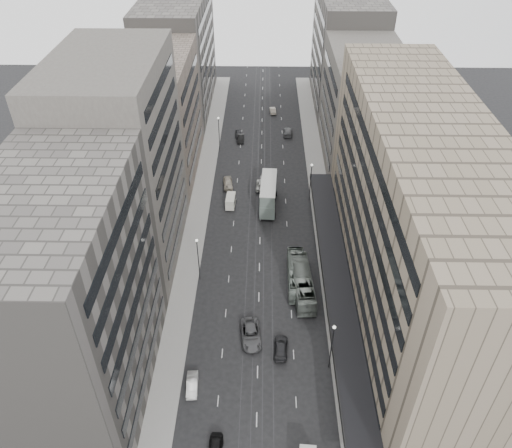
# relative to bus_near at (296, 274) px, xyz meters

# --- Properties ---
(ground) EXTENTS (220.00, 220.00, 0.00)m
(ground) POSITION_rel_bus_near_xyz_m (-5.97, -11.62, -1.57)
(ground) COLOR black
(ground) RESTS_ON ground
(sidewalk_right) EXTENTS (4.00, 125.00, 0.15)m
(sidewalk_right) POSITION_rel_bus_near_xyz_m (6.03, 25.88, -1.49)
(sidewalk_right) COLOR gray
(sidewalk_right) RESTS_ON ground
(sidewalk_left) EXTENTS (4.00, 125.00, 0.15)m
(sidewalk_left) POSITION_rel_bus_near_xyz_m (-17.97, 25.88, -1.49)
(sidewalk_left) COLOR gray
(sidewalk_left) RESTS_ON ground
(department_store) EXTENTS (19.20, 60.00, 30.00)m
(department_store) POSITION_rel_bus_near_xyz_m (15.48, -3.62, 13.38)
(department_store) COLOR gray
(department_store) RESTS_ON ground
(building_right_mid) EXTENTS (15.00, 28.00, 24.00)m
(building_right_mid) POSITION_rel_bus_near_xyz_m (15.53, 40.38, 10.43)
(building_right_mid) COLOR #504C46
(building_right_mid) RESTS_ON ground
(building_right_far) EXTENTS (15.00, 32.00, 28.00)m
(building_right_far) POSITION_rel_bus_near_xyz_m (15.53, 70.38, 12.43)
(building_right_far) COLOR #67635D
(building_right_far) RESTS_ON ground
(building_left_a) EXTENTS (15.00, 28.00, 30.00)m
(building_left_a) POSITION_rel_bus_near_xyz_m (-27.47, -19.62, 13.43)
(building_left_a) COLOR #67635D
(building_left_a) RESTS_ON ground
(building_left_b) EXTENTS (15.00, 26.00, 34.00)m
(building_left_b) POSITION_rel_bus_near_xyz_m (-27.47, 7.38, 15.43)
(building_left_b) COLOR #504C46
(building_left_b) RESTS_ON ground
(building_left_c) EXTENTS (15.00, 28.00, 25.00)m
(building_left_c) POSITION_rel_bus_near_xyz_m (-27.47, 34.38, 10.93)
(building_left_c) COLOR #76665B
(building_left_c) RESTS_ON ground
(building_left_d) EXTENTS (15.00, 38.00, 28.00)m
(building_left_d) POSITION_rel_bus_near_xyz_m (-27.47, 67.38, 12.43)
(building_left_d) COLOR #67635D
(building_left_d) RESTS_ON ground
(lamp_right_near) EXTENTS (0.44, 0.44, 8.32)m
(lamp_right_near) POSITION_rel_bus_near_xyz_m (3.73, -16.62, 3.64)
(lamp_right_near) COLOR #262628
(lamp_right_near) RESTS_ON ground
(lamp_right_far) EXTENTS (0.44, 0.44, 8.32)m
(lamp_right_far) POSITION_rel_bus_near_xyz_m (3.73, 23.38, 3.64)
(lamp_right_far) COLOR #262628
(lamp_right_far) RESTS_ON ground
(lamp_left_near) EXTENTS (0.44, 0.44, 8.32)m
(lamp_left_near) POSITION_rel_bus_near_xyz_m (-15.67, 0.38, 3.64)
(lamp_left_near) COLOR #262628
(lamp_left_near) RESTS_ON ground
(lamp_left_far) EXTENTS (0.44, 0.44, 8.32)m
(lamp_left_far) POSITION_rel_bus_near_xyz_m (-15.67, 43.38, 3.64)
(lamp_left_far) COLOR #262628
(lamp_left_far) RESTS_ON ground
(bus_near) EXTENTS (2.76, 11.29, 3.14)m
(bus_near) POSITION_rel_bus_near_xyz_m (0.00, 0.00, 0.00)
(bus_near) COLOR gray
(bus_near) RESTS_ON ground
(bus_far) EXTENTS (3.77, 12.49, 3.43)m
(bus_far) POSITION_rel_bus_near_xyz_m (0.83, -2.03, 0.15)
(bus_far) COLOR gray
(bus_far) RESTS_ON ground
(double_decker) EXTENTS (3.60, 10.40, 5.61)m
(double_decker) POSITION_rel_bus_near_xyz_m (-4.47, 21.01, 1.46)
(double_decker) COLOR slate
(double_decker) RESTS_ON ground
(panel_van) EXTENTS (2.01, 3.85, 2.38)m
(panel_van) POSITION_rel_bus_near_xyz_m (-11.80, 20.87, -0.26)
(panel_van) COLOR silver
(panel_van) RESTS_ON ground
(sedan_1) EXTENTS (1.69, 4.15, 1.34)m
(sedan_1) POSITION_rel_bus_near_xyz_m (-14.47, -20.21, -0.90)
(sedan_1) COLOR beige
(sedan_1) RESTS_ON ground
(sedan_2) EXTENTS (3.57, 6.41, 1.69)m
(sedan_2) POSITION_rel_bus_near_xyz_m (-7.01, -11.81, -0.72)
(sedan_2) COLOR #4F4F51
(sedan_2) RESTS_ON ground
(sedan_3) EXTENTS (2.28, 4.96, 1.40)m
(sedan_3) POSITION_rel_bus_near_xyz_m (-2.79, -14.01, -0.87)
(sedan_3) COLOR black
(sedan_3) RESTS_ON ground
(sedan_4) EXTENTS (2.40, 4.86, 1.59)m
(sedan_4) POSITION_rel_bus_near_xyz_m (-12.80, 28.06, -0.77)
(sedan_4) COLOR #A69B8A
(sedan_4) RESTS_ON ground
(sedan_5) EXTENTS (1.53, 4.27, 1.40)m
(sedan_5) POSITION_rel_bus_near_xyz_m (-11.00, 47.98, -0.87)
(sedan_5) COLOR black
(sedan_5) RESTS_ON ground
(sedan_6) EXTENTS (2.39, 4.87, 1.33)m
(sedan_6) POSITION_rel_bus_near_xyz_m (-5.84, 27.80, -0.90)
(sedan_6) COLOR silver
(sedan_6) RESTS_ON ground
(sedan_7) EXTENTS (2.16, 5.02, 1.44)m
(sedan_7) POSITION_rel_bus_near_xyz_m (0.35, 51.52, -0.85)
(sedan_7) COLOR #5D5D5F
(sedan_7) RESTS_ON ground
(sedan_8) EXTENTS (1.89, 4.00, 1.32)m
(sedan_8) POSITION_rel_bus_near_xyz_m (-11.58, 50.41, -0.91)
(sedan_8) COLOR #29292C
(sedan_8) RESTS_ON ground
(sedan_9) EXTENTS (1.81, 4.25, 1.36)m
(sedan_9) POSITION_rel_bus_near_xyz_m (-3.18, 63.83, -0.89)
(sedan_9) COLOR #B9AC99
(sedan_9) RESTS_ON ground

